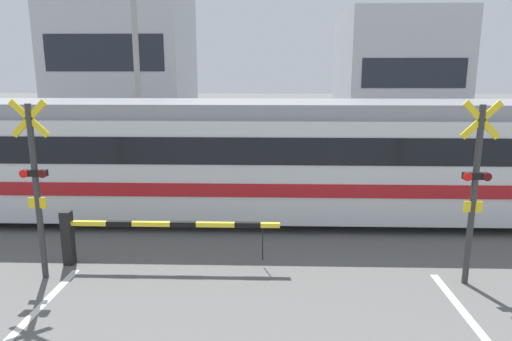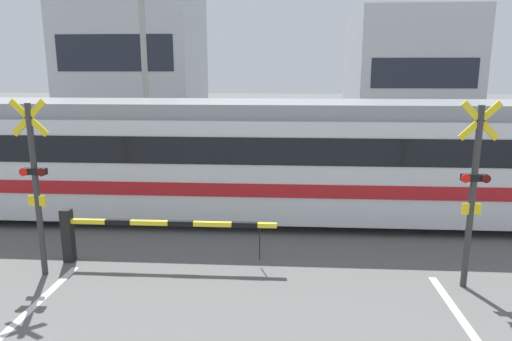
{
  "view_description": "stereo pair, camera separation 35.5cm",
  "coord_description": "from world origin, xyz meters",
  "px_view_note": "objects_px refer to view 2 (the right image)",
  "views": [
    {
      "loc": [
        0.31,
        -0.78,
        3.82
      ],
      "look_at": [
        0.0,
        9.41,
        1.6
      ],
      "focal_mm": 32.0,
      "sensor_mm": 36.0,
      "label": 1
    },
    {
      "loc": [
        0.66,
        -0.76,
        3.82
      ],
      "look_at": [
        0.0,
        9.41,
        1.6
      ],
      "focal_mm": 32.0,
      "sensor_mm": 36.0,
      "label": 2
    }
  ],
  "objects_px": {
    "commuter_train": "(275,156)",
    "crossing_barrier_near": "(124,229)",
    "pedestrian": "(278,147)",
    "crossing_signal_left": "(35,181)",
    "crossing_barrier_far": "(342,168)",
    "crossing_signal_right": "(473,188)"
  },
  "relations": [
    {
      "from": "crossing_barrier_far",
      "to": "pedestrian",
      "type": "xyz_separation_m",
      "value": [
        -2.16,
        2.23,
        0.3
      ]
    },
    {
      "from": "crossing_signal_left",
      "to": "crossing_barrier_near",
      "type": "bearing_deg",
      "value": 24.26
    },
    {
      "from": "crossing_barrier_near",
      "to": "crossing_signal_left",
      "type": "xyz_separation_m",
      "value": [
        -1.38,
        -0.62,
        1.13
      ]
    },
    {
      "from": "pedestrian",
      "to": "commuter_train",
      "type": "bearing_deg",
      "value": -89.96
    },
    {
      "from": "crossing_barrier_far",
      "to": "pedestrian",
      "type": "relative_size",
      "value": 2.46
    },
    {
      "from": "commuter_train",
      "to": "crossing_signal_left",
      "type": "xyz_separation_m",
      "value": [
        -4.32,
        -3.91,
        0.2
      ]
    },
    {
      "from": "crossing_signal_left",
      "to": "crossing_barrier_far",
      "type": "bearing_deg",
      "value": 46.88
    },
    {
      "from": "crossing_barrier_near",
      "to": "crossing_barrier_far",
      "type": "xyz_separation_m",
      "value": [
        5.09,
        6.29,
        0.0
      ]
    },
    {
      "from": "crossing_signal_right",
      "to": "pedestrian",
      "type": "height_order",
      "value": "crossing_signal_right"
    },
    {
      "from": "commuter_train",
      "to": "crossing_barrier_far",
      "type": "height_order",
      "value": "commuter_train"
    },
    {
      "from": "commuter_train",
      "to": "crossing_barrier_far",
      "type": "bearing_deg",
      "value": 54.29
    },
    {
      "from": "crossing_barrier_near",
      "to": "crossing_signal_right",
      "type": "distance_m",
      "value": 6.59
    },
    {
      "from": "commuter_train",
      "to": "crossing_barrier_far",
      "type": "relative_size",
      "value": 4.94
    },
    {
      "from": "pedestrian",
      "to": "crossing_barrier_near",
      "type": "bearing_deg",
      "value": -108.98
    },
    {
      "from": "crossing_signal_left",
      "to": "pedestrian",
      "type": "distance_m",
      "value": 10.14
    },
    {
      "from": "crossing_signal_left",
      "to": "pedestrian",
      "type": "xyz_separation_m",
      "value": [
        4.31,
        9.14,
        -0.83
      ]
    },
    {
      "from": "commuter_train",
      "to": "pedestrian",
      "type": "xyz_separation_m",
      "value": [
        -0.0,
        5.23,
        -0.62
      ]
    },
    {
      "from": "crossing_barrier_far",
      "to": "pedestrian",
      "type": "distance_m",
      "value": 3.12
    },
    {
      "from": "crossing_barrier_far",
      "to": "crossing_signal_right",
      "type": "relative_size",
      "value": 1.3
    },
    {
      "from": "commuter_train",
      "to": "crossing_barrier_far",
      "type": "distance_m",
      "value": 3.8
    },
    {
      "from": "commuter_train",
      "to": "crossing_barrier_near",
      "type": "xyz_separation_m",
      "value": [
        -2.93,
        -3.29,
        -0.92
      ]
    },
    {
      "from": "crossing_signal_left",
      "to": "crossing_signal_right",
      "type": "relative_size",
      "value": 1.0
    }
  ]
}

